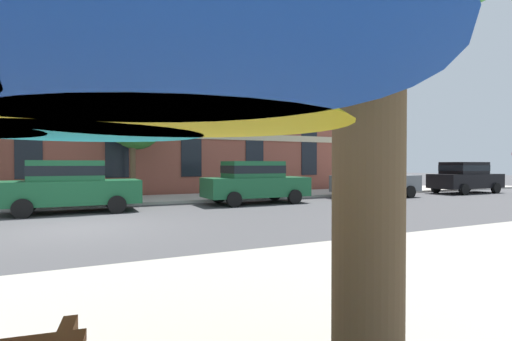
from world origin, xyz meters
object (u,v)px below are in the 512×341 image
Objects in this scene: sedan_green at (70,185)px; sedan_black at (465,177)px; sedan_green_midblock at (255,181)px; street_tree_middle at (133,124)px; sedan_gray at (375,178)px.

sedan_black is at bearing 0.00° from sedan_green.
sedan_green_midblock and sedan_black have the same top height.
street_tree_middle is at bearing 168.44° from sedan_black.
sedan_green is 1.00× the size of sedan_black.
sedan_black is 0.94× the size of street_tree_middle.
sedan_green is 5.12m from street_tree_middle.
sedan_gray is 1.00× the size of sedan_black.
street_tree_middle reaches higher than sedan_black.
sedan_green is 0.94× the size of street_tree_middle.
street_tree_middle is (2.55, 3.64, 2.54)m from sedan_green.
sedan_green is 1.00× the size of sedan_green_midblock.
sedan_green_midblock is 1.00× the size of sedan_gray.
sedan_gray and sedan_black have the same top height.
sedan_black is at bearing 0.00° from sedan_gray.
sedan_black is 18.33m from street_tree_middle.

